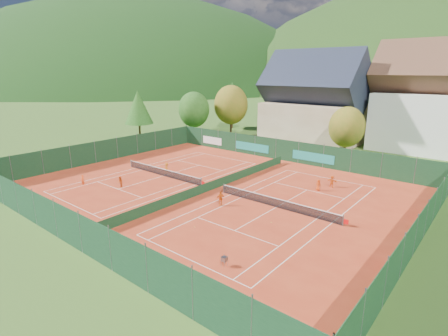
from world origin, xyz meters
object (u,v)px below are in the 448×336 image
player_right_near (220,198)px  player_left_mid (120,182)px  player_left_near (83,180)px  hotel_block_a (448,105)px  chalet (314,105)px  ball_hopper (224,259)px  player_right_far_a (318,185)px  player_left_far (167,168)px  player_right_far_b (332,181)px

player_right_near → player_left_mid: bearing=131.9°
player_left_near → player_left_mid: (3.80, 2.26, 0.01)m
hotel_block_a → player_left_mid: size_ratio=16.65×
chalet → player_right_near: chalet is taller
ball_hopper → player_right_far_a: 18.13m
chalet → player_left_mid: bearing=-98.3°
player_left_near → player_left_far: player_left_far is taller
chalet → player_right_near: size_ratio=11.41×
player_left_near → player_right_far_b: 27.65m
player_left_far → player_right_far_b: bearing=-139.5°
player_left_near → player_right_far_b: player_right_far_b is taller
player_right_far_a → player_right_far_b: bearing=-104.2°
player_left_far → player_right_far_a: bearing=-144.2°
player_left_near → player_right_near: 16.50m
player_right_far_b → player_left_near: bearing=41.7°
player_left_mid → player_right_far_b: 23.28m
player_left_mid → player_left_far: 7.13m
player_right_far_b → player_left_mid: bearing=43.1°
ball_hopper → player_right_far_a: size_ratio=0.65×
player_right_far_b → player_right_far_a: bearing=73.6°
hotel_block_a → player_right_near: hotel_block_a is taller
player_left_mid → player_left_near: bearing=-130.1°
player_left_far → player_right_near: 12.91m
chalet → player_right_far_a: chalet is taller
chalet → ball_hopper: (13.72, -41.01, -6.07)m
player_right_near → player_right_far_a: bearing=-0.5°
hotel_block_a → player_left_far: bearing=-125.3°
player_left_near → player_left_mid: 4.42m
player_right_far_a → player_right_far_b: player_right_far_b is taller
hotel_block_a → player_left_near: hotel_block_a is taller
player_left_far → player_left_mid: bearing=110.7°
player_left_mid → player_right_far_a: (17.18, 12.95, -0.03)m
ball_hopper → player_left_near: bearing=172.9°
player_left_far → player_right_far_b: player_right_far_b is taller
player_right_far_a → player_left_near: bearing=41.4°
player_right_near → player_right_far_a: (5.34, 9.95, -0.09)m
player_right_near → ball_hopper: bearing=-111.0°
player_left_near → hotel_block_a: bearing=53.0°
player_right_far_b → player_left_far: bearing=26.4°
player_right_near → player_left_far: bearing=99.1°
chalet → player_right_far_a: (11.95, -22.97, -6.01)m
player_right_near → player_right_far_b: size_ratio=1.06×
chalet → player_left_far: chalet is taller
ball_hopper → chalet: bearing=108.5°
player_right_far_a → player_right_near: bearing=67.2°
player_left_far → player_right_near: size_ratio=0.93×
chalet → player_left_mid: (-5.23, -35.92, -5.98)m
hotel_block_a → player_right_near: 41.39m
player_left_mid → player_left_far: (-0.40, 7.12, 0.01)m
player_right_near → player_right_far_b: bearing=0.8°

